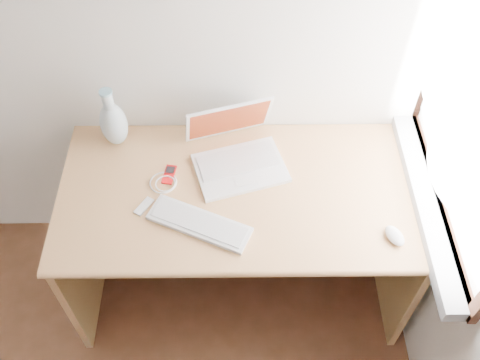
{
  "coord_description": "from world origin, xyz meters",
  "views": [
    {
      "loc": [
        0.95,
        0.08,
        2.48
      ],
      "look_at": [
        0.96,
        1.35,
        0.88
      ],
      "focal_mm": 40.0,
      "sensor_mm": 36.0,
      "label": 1
    }
  ],
  "objects_px": {
    "laptop": "(240,152)",
    "external_keyboard": "(199,223)",
    "vase": "(113,122)",
    "desk": "(240,205)"
  },
  "relations": [
    {
      "from": "desk",
      "to": "vase",
      "type": "bearing_deg",
      "value": 160.84
    },
    {
      "from": "desk",
      "to": "laptop",
      "type": "xyz_separation_m",
      "value": [
        0.0,
        0.07,
        0.28
      ]
    },
    {
      "from": "external_keyboard",
      "to": "vase",
      "type": "height_order",
      "value": "vase"
    },
    {
      "from": "external_keyboard",
      "to": "desk",
      "type": "bearing_deg",
      "value": 82.55
    },
    {
      "from": "vase",
      "to": "laptop",
      "type": "bearing_deg",
      "value": -12.21
    },
    {
      "from": "desk",
      "to": "laptop",
      "type": "distance_m",
      "value": 0.29
    },
    {
      "from": "desk",
      "to": "vase",
      "type": "height_order",
      "value": "vase"
    },
    {
      "from": "external_keyboard",
      "to": "vase",
      "type": "relative_size",
      "value": 1.43
    },
    {
      "from": "laptop",
      "to": "external_keyboard",
      "type": "bearing_deg",
      "value": -132.99
    },
    {
      "from": "external_keyboard",
      "to": "vase",
      "type": "xyz_separation_m",
      "value": [
        -0.37,
        0.43,
        0.11
      ]
    }
  ]
}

